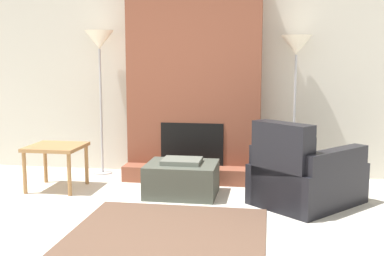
{
  "coord_description": "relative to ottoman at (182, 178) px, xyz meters",
  "views": [
    {
      "loc": [
        0.93,
        -3.46,
        1.49
      ],
      "look_at": [
        0.0,
        2.32,
        0.65
      ],
      "focal_mm": 45.0,
      "sensor_mm": 36.0,
      "label": 1
    }
  ],
  "objects": [
    {
      "name": "ground_plane",
      "position": [
        -0.0,
        -1.62,
        -0.19
      ],
      "size": [
        24.0,
        24.0,
        0.0
      ],
      "primitive_type": "plane",
      "color": "beige"
    },
    {
      "name": "wall_back",
      "position": [
        -0.0,
        1.11,
        1.11
      ],
      "size": [
        7.35,
        0.06,
        2.6
      ],
      "primitive_type": "cube",
      "color": "beige",
      "rests_on": "ground_plane"
    },
    {
      "name": "fireplace",
      "position": [
        -0.0,
        0.87,
        1.05
      ],
      "size": [
        1.66,
        0.65,
        2.6
      ],
      "color": "brown",
      "rests_on": "ground_plane"
    },
    {
      "name": "ottoman",
      "position": [
        0.0,
        0.0,
        0.0
      ],
      "size": [
        0.77,
        0.63,
        0.41
      ],
      "color": "#474C42",
      "rests_on": "ground_plane"
    },
    {
      "name": "armchair",
      "position": [
        1.3,
        -0.14,
        0.09
      ],
      "size": [
        1.28,
        1.3,
        0.88
      ],
      "rotation": [
        0.0,
        0.0,
        2.42
      ],
      "color": "black",
      "rests_on": "ground_plane"
    },
    {
      "name": "side_table",
      "position": [
        -1.48,
        0.03,
        0.25
      ],
      "size": [
        0.61,
        0.59,
        0.51
      ],
      "color": "#9E7042",
      "rests_on": "ground_plane"
    },
    {
      "name": "floor_lamp_left",
      "position": [
        -1.22,
        0.84,
        1.46
      ],
      "size": [
        0.37,
        0.37,
        1.85
      ],
      "color": "#ADADB2",
      "rests_on": "ground_plane"
    },
    {
      "name": "floor_lamp_right",
      "position": [
        1.24,
        0.84,
        1.38
      ],
      "size": [
        0.37,
        0.37,
        1.77
      ],
      "color": "#ADADB2",
      "rests_on": "ground_plane"
    },
    {
      "name": "area_rug",
      "position": [
        0.09,
        -1.14,
        -0.18
      ],
      "size": [
        1.67,
        1.45,
        0.01
      ],
      "primitive_type": "cube",
      "color": "brown",
      "rests_on": "ground_plane"
    }
  ]
}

